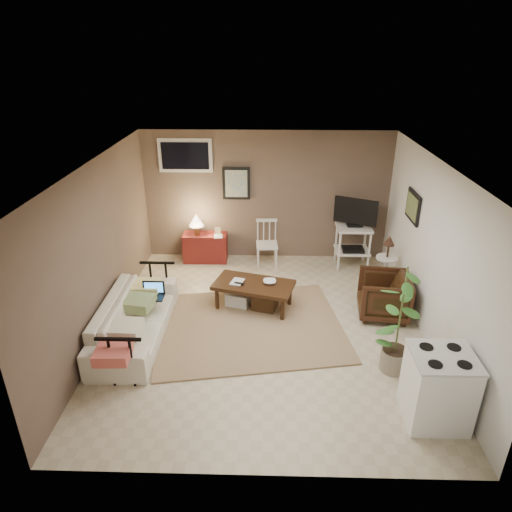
{
  "coord_description": "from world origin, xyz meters",
  "views": [
    {
      "loc": [
        0.03,
        -5.57,
        3.76
      ],
      "look_at": [
        -0.13,
        0.35,
        0.99
      ],
      "focal_mm": 32.0,
      "sensor_mm": 36.0,
      "label": 1
    }
  ],
  "objects_px": {
    "tv_stand": "(354,231)",
    "potted_plant": "(400,317)",
    "coffee_table": "(253,293)",
    "spindle_chair": "(267,245)",
    "armchair": "(384,294)",
    "stove": "(438,388)",
    "side_table": "(387,256)",
    "red_console": "(205,245)",
    "sofa": "(134,312)"
  },
  "relations": [
    {
      "from": "side_table",
      "to": "potted_plant",
      "type": "xyz_separation_m",
      "value": [
        -0.36,
        -2.13,
        0.19
      ]
    },
    {
      "from": "coffee_table",
      "to": "red_console",
      "type": "bearing_deg",
      "value": 120.01
    },
    {
      "from": "side_table",
      "to": "stove",
      "type": "relative_size",
      "value": 1.12
    },
    {
      "from": "coffee_table",
      "to": "red_console",
      "type": "distance_m",
      "value": 1.94
    },
    {
      "from": "spindle_chair",
      "to": "coffee_table",
      "type": "bearing_deg",
      "value": -97.44
    },
    {
      "from": "red_console",
      "to": "spindle_chair",
      "type": "bearing_deg",
      "value": -6.75
    },
    {
      "from": "sofa",
      "to": "stove",
      "type": "distance_m",
      "value": 3.94
    },
    {
      "from": "tv_stand",
      "to": "potted_plant",
      "type": "relative_size",
      "value": 0.88
    },
    {
      "from": "tv_stand",
      "to": "coffee_table",
      "type": "bearing_deg",
      "value": -139.19
    },
    {
      "from": "spindle_chair",
      "to": "stove",
      "type": "relative_size",
      "value": 0.99
    },
    {
      "from": "spindle_chair",
      "to": "side_table",
      "type": "bearing_deg",
      "value": -23.33
    },
    {
      "from": "side_table",
      "to": "potted_plant",
      "type": "height_order",
      "value": "potted_plant"
    },
    {
      "from": "coffee_table",
      "to": "stove",
      "type": "distance_m",
      "value": 3.07
    },
    {
      "from": "sofa",
      "to": "side_table",
      "type": "distance_m",
      "value": 4.09
    },
    {
      "from": "spindle_chair",
      "to": "stove",
      "type": "distance_m",
      "value": 4.24
    },
    {
      "from": "coffee_table",
      "to": "red_console",
      "type": "xyz_separation_m",
      "value": [
        -0.97,
        1.68,
        0.07
      ]
    },
    {
      "from": "spindle_chair",
      "to": "armchair",
      "type": "xyz_separation_m",
      "value": [
        1.76,
        -1.7,
        -0.03
      ]
    },
    {
      "from": "coffee_table",
      "to": "stove",
      "type": "xyz_separation_m",
      "value": [
        2.05,
        -2.27,
        0.17
      ]
    },
    {
      "from": "sofa",
      "to": "potted_plant",
      "type": "bearing_deg",
      "value": -100.1
    },
    {
      "from": "side_table",
      "to": "coffee_table",
      "type": "bearing_deg",
      "value": -162.49
    },
    {
      "from": "red_console",
      "to": "spindle_chair",
      "type": "distance_m",
      "value": 1.18
    },
    {
      "from": "tv_stand",
      "to": "stove",
      "type": "xyz_separation_m",
      "value": [
        0.29,
        -3.8,
        -0.26
      ]
    },
    {
      "from": "side_table",
      "to": "armchair",
      "type": "height_order",
      "value": "side_table"
    },
    {
      "from": "coffee_table",
      "to": "spindle_chair",
      "type": "xyz_separation_m",
      "value": [
        0.2,
        1.54,
        0.15
      ]
    },
    {
      "from": "armchair",
      "to": "coffee_table",
      "type": "bearing_deg",
      "value": -88.15
    },
    {
      "from": "side_table",
      "to": "spindle_chair",
      "type": "bearing_deg",
      "value": 156.67
    },
    {
      "from": "coffee_table",
      "to": "potted_plant",
      "type": "relative_size",
      "value": 0.9
    },
    {
      "from": "coffee_table",
      "to": "side_table",
      "type": "height_order",
      "value": "side_table"
    },
    {
      "from": "red_console",
      "to": "potted_plant",
      "type": "bearing_deg",
      "value": -48.25
    },
    {
      "from": "coffee_table",
      "to": "armchair",
      "type": "xyz_separation_m",
      "value": [
        1.96,
        -0.16,
        0.12
      ]
    },
    {
      "from": "red_console",
      "to": "spindle_chair",
      "type": "xyz_separation_m",
      "value": [
        1.17,
        -0.14,
        0.07
      ]
    },
    {
      "from": "coffee_table",
      "to": "red_console",
      "type": "height_order",
      "value": "red_console"
    },
    {
      "from": "potted_plant",
      "to": "stove",
      "type": "xyz_separation_m",
      "value": [
        0.24,
        -0.83,
        -0.36
      ]
    },
    {
      "from": "spindle_chair",
      "to": "potted_plant",
      "type": "xyz_separation_m",
      "value": [
        1.62,
        -2.99,
        0.39
      ]
    },
    {
      "from": "sofa",
      "to": "armchair",
      "type": "xyz_separation_m",
      "value": [
        3.57,
        0.67,
        -0.03
      ]
    },
    {
      "from": "coffee_table",
      "to": "spindle_chair",
      "type": "bearing_deg",
      "value": 82.56
    },
    {
      "from": "side_table",
      "to": "stove",
      "type": "height_order",
      "value": "side_table"
    },
    {
      "from": "tv_stand",
      "to": "potted_plant",
      "type": "distance_m",
      "value": 2.97
    },
    {
      "from": "red_console",
      "to": "armchair",
      "type": "relative_size",
      "value": 1.27
    },
    {
      "from": "potted_plant",
      "to": "tv_stand",
      "type": "bearing_deg",
      "value": 91.02
    },
    {
      "from": "spindle_chair",
      "to": "armchair",
      "type": "bearing_deg",
      "value": -44.1
    },
    {
      "from": "stove",
      "to": "armchair",
      "type": "bearing_deg",
      "value": 92.58
    },
    {
      "from": "spindle_chair",
      "to": "potted_plant",
      "type": "relative_size",
      "value": 0.58
    },
    {
      "from": "coffee_table",
      "to": "potted_plant",
      "type": "distance_m",
      "value": 2.38
    },
    {
      "from": "coffee_table",
      "to": "armchair",
      "type": "relative_size",
      "value": 1.79
    },
    {
      "from": "sofa",
      "to": "red_console",
      "type": "height_order",
      "value": "red_console"
    },
    {
      "from": "coffee_table",
      "to": "spindle_chair",
      "type": "relative_size",
      "value": 1.56
    },
    {
      "from": "tv_stand",
      "to": "armchair",
      "type": "height_order",
      "value": "tv_stand"
    },
    {
      "from": "tv_stand",
      "to": "potted_plant",
      "type": "bearing_deg",
      "value": -88.98
    },
    {
      "from": "side_table",
      "to": "potted_plant",
      "type": "distance_m",
      "value": 2.17
    }
  ]
}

